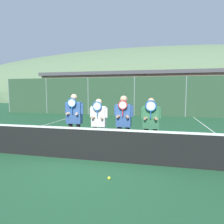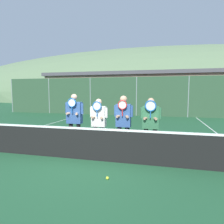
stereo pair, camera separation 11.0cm
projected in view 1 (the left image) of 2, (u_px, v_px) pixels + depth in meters
ground_plane at (88, 160)px, 5.60m from camera, size 120.00×120.00×0.00m
hill_distant at (153, 98)px, 64.85m from camera, size 142.67×79.26×27.74m
clubhouse_building at (157, 91)px, 22.14m from camera, size 25.85×5.50×4.04m
fence_back at (134, 96)px, 15.87m from camera, size 23.41×0.06×3.09m
tennis_net at (88, 143)px, 5.55m from camera, size 12.02×0.09×1.02m
court_line_left_sideline at (21, 132)px, 9.51m from camera, size 0.05×16.00×0.01m
player_leftmost at (74, 117)px, 6.47m from camera, size 0.63×0.34×1.84m
player_center_left at (99, 121)px, 6.32m from camera, size 0.58×0.34×1.69m
player_center_right at (124, 120)px, 5.99m from camera, size 0.57×0.34×1.79m
player_rightmost at (151, 122)px, 5.87m from camera, size 0.61×0.34×1.73m
car_far_left at (73, 102)px, 19.75m from camera, size 4.09×2.05×1.78m
car_left_of_center at (121, 102)px, 18.52m from camera, size 4.70×2.04×1.89m
car_center at (179, 103)px, 17.63m from camera, size 4.70×2.09×1.88m
tennis_ball_on_court at (109, 178)px, 4.35m from camera, size 0.07×0.07×0.07m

